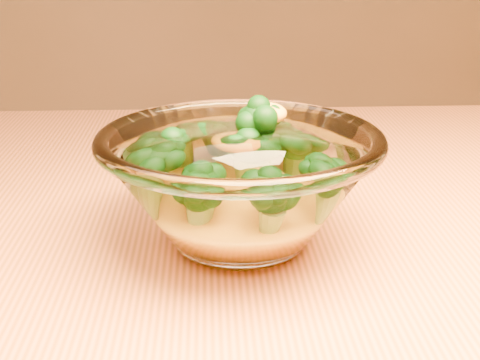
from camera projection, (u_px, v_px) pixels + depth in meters
name	position (u px, v px, depth m)	size (l,w,h in m)	color
table	(145.00, 357.00, 0.53)	(1.20, 0.80, 0.75)	#B85F37
glass_bowl	(240.00, 186.00, 0.48)	(0.20, 0.20, 0.09)	white
cheese_sauce	(240.00, 210.00, 0.48)	(0.11, 0.11, 0.03)	orange
broccoli_heap	(233.00, 163.00, 0.48)	(0.14, 0.13, 0.08)	black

